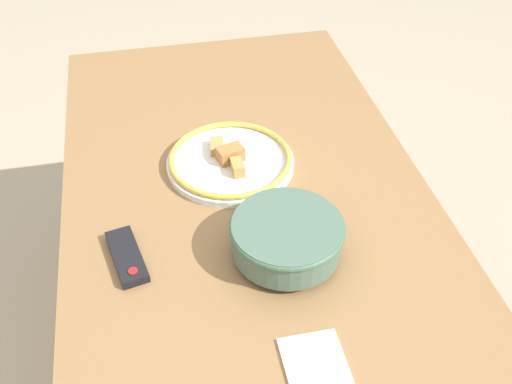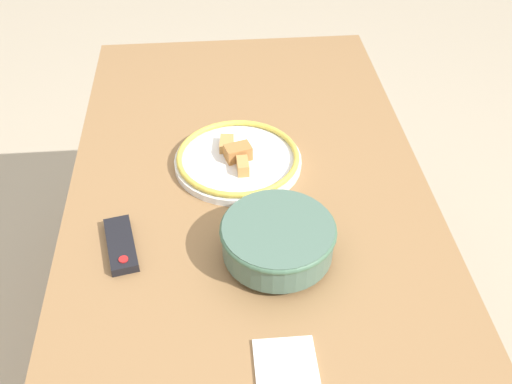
% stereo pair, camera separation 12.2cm
% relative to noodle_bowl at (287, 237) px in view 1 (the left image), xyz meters
% --- Properties ---
extents(ground_plane, '(8.00, 8.00, 0.00)m').
position_rel_noodle_bowl_xyz_m(ground_plane, '(0.19, 0.04, -0.82)').
color(ground_plane, '#B7A88E').
extents(dining_table, '(1.57, 0.85, 0.77)m').
position_rel_noodle_bowl_xyz_m(dining_table, '(0.19, 0.04, -0.14)').
color(dining_table, olive).
rests_on(dining_table, ground_plane).
extents(noodle_bowl, '(0.24, 0.24, 0.09)m').
position_rel_noodle_bowl_xyz_m(noodle_bowl, '(0.00, 0.00, 0.00)').
color(noodle_bowl, '#4C6B5B').
rests_on(noodle_bowl, dining_table).
extents(food_plate, '(0.31, 0.31, 0.05)m').
position_rel_noodle_bowl_xyz_m(food_plate, '(0.31, 0.06, -0.04)').
color(food_plate, white).
rests_on(food_plate, dining_table).
extents(tv_remote, '(0.16, 0.09, 0.02)m').
position_rel_noodle_bowl_xyz_m(tv_remote, '(0.05, 0.33, -0.04)').
color(tv_remote, black).
rests_on(tv_remote, dining_table).
extents(folded_napkin, '(0.16, 0.11, 0.01)m').
position_rel_noodle_bowl_xyz_m(folded_napkin, '(-0.28, 0.01, -0.05)').
color(folded_napkin, white).
rests_on(folded_napkin, dining_table).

